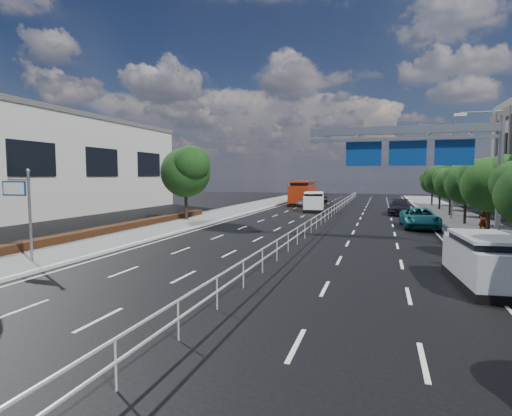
% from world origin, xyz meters
% --- Properties ---
extents(ground, '(160.00, 160.00, 0.00)m').
position_xyz_m(ground, '(0.00, 0.00, 0.00)').
color(ground, black).
rests_on(ground, ground).
extents(sidewalk_near, '(5.00, 140.00, 0.14)m').
position_xyz_m(sidewalk_near, '(-11.50, 0.00, 0.07)').
color(sidewalk_near, slate).
rests_on(sidewalk_near, ground).
extents(kerb_near, '(0.25, 140.00, 0.15)m').
position_xyz_m(kerb_near, '(-9.00, 0.00, 0.07)').
color(kerb_near, silver).
rests_on(kerb_near, ground).
extents(median_fence, '(0.05, 85.00, 1.02)m').
position_xyz_m(median_fence, '(0.00, 22.50, 0.53)').
color(median_fence, silver).
rests_on(median_fence, ground).
extents(hedge_near, '(1.00, 36.00, 0.44)m').
position_xyz_m(hedge_near, '(-13.30, 5.00, 0.36)').
color(hedge_near, black).
rests_on(hedge_near, sidewalk_near).
extents(toilet_sign, '(1.62, 0.18, 4.34)m').
position_xyz_m(toilet_sign, '(-10.95, 0.00, 2.94)').
color(toilet_sign, gray).
rests_on(toilet_sign, ground).
extents(overhead_gantry, '(10.24, 0.38, 7.45)m').
position_xyz_m(overhead_gantry, '(6.74, 10.05, 5.61)').
color(overhead_gantry, gray).
rests_on(overhead_gantry, ground).
extents(streetlight_far, '(2.78, 2.40, 9.00)m').
position_xyz_m(streetlight_far, '(10.50, 26.00, 5.21)').
color(streetlight_far, gray).
rests_on(streetlight_far, ground).
extents(near_building, '(12.00, 38.00, 10.00)m').
position_xyz_m(near_building, '(-30.00, 18.00, 5.00)').
color(near_building, beige).
rests_on(near_building, ground).
extents(near_tree_back, '(4.84, 4.51, 6.69)m').
position_xyz_m(near_tree_back, '(-11.94, 17.97, 4.61)').
color(near_tree_back, black).
rests_on(near_tree_back, ground).
extents(far_tree_d, '(3.85, 3.59, 5.34)m').
position_xyz_m(far_tree_d, '(11.25, 14.48, 3.69)').
color(far_tree_d, black).
rests_on(far_tree_d, ground).
extents(far_tree_e, '(3.63, 3.38, 5.13)m').
position_xyz_m(far_tree_e, '(11.25, 21.98, 3.56)').
color(far_tree_e, black).
rests_on(far_tree_e, ground).
extents(far_tree_f, '(3.52, 3.28, 5.02)m').
position_xyz_m(far_tree_f, '(11.24, 29.48, 3.49)').
color(far_tree_f, black).
rests_on(far_tree_f, ground).
extents(far_tree_g, '(3.96, 3.69, 5.45)m').
position_xyz_m(far_tree_g, '(11.25, 36.98, 3.75)').
color(far_tree_g, black).
rests_on(far_tree_g, ground).
extents(far_tree_h, '(3.41, 3.18, 4.91)m').
position_xyz_m(far_tree_h, '(11.24, 44.48, 3.42)').
color(far_tree_h, black).
rests_on(far_tree_h, ground).
extents(white_minivan, '(2.84, 5.33, 2.21)m').
position_xyz_m(white_minivan, '(-2.65, 31.10, 1.08)').
color(white_minivan, black).
rests_on(white_minivan, ground).
extents(red_bus, '(3.24, 11.27, 3.33)m').
position_xyz_m(red_bus, '(-5.93, 41.80, 1.74)').
color(red_bus, black).
rests_on(red_bus, ground).
extents(near_car_silver, '(2.45, 5.04, 1.66)m').
position_xyz_m(near_car_silver, '(-4.78, 38.64, 0.83)').
color(near_car_silver, '#AEB1B6').
rests_on(near_car_silver, ground).
extents(near_car_dark, '(1.92, 4.20, 1.33)m').
position_xyz_m(near_car_dark, '(-4.16, 49.22, 0.67)').
color(near_car_dark, black).
rests_on(near_car_dark, ground).
extents(silver_minivan, '(2.32, 4.71, 1.90)m').
position_xyz_m(silver_minivan, '(8.30, 2.00, 0.93)').
color(silver_minivan, black).
rests_on(silver_minivan, ground).
extents(parked_car_teal, '(2.84, 5.71, 1.55)m').
position_xyz_m(parked_car_teal, '(7.53, 19.17, 0.78)').
color(parked_car_teal, '#176368').
rests_on(parked_car_teal, ground).
extents(parked_car_dark, '(2.50, 5.49, 1.56)m').
position_xyz_m(parked_car_dark, '(6.50, 30.00, 0.78)').
color(parked_car_dark, black).
rests_on(parked_car_dark, ground).
extents(pedestrian_a, '(0.72, 0.58, 1.70)m').
position_xyz_m(pedestrian_a, '(11.27, 16.25, 0.99)').
color(pedestrian_a, gray).
rests_on(pedestrian_a, sidewalk_far).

